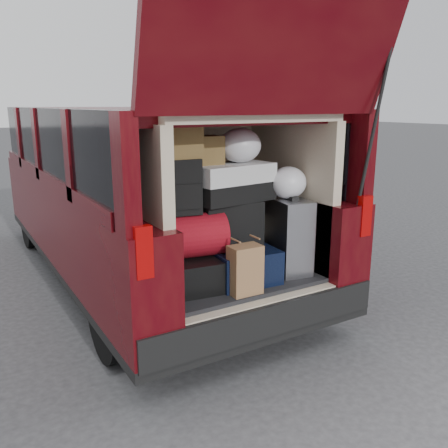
{
  "coord_description": "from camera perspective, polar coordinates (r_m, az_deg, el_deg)",
  "views": [
    {
      "loc": [
        -1.76,
        -2.71,
        1.81
      ],
      "look_at": [
        -0.02,
        0.2,
        0.96
      ],
      "focal_mm": 38.0,
      "sensor_mm": 36.0,
      "label": 1
    }
  ],
  "objects": [
    {
      "name": "ground",
      "position": [
        3.7,
        1.94,
        -15.15
      ],
      "size": [
        80.0,
        80.0,
        0.0
      ],
      "primitive_type": "plane",
      "color": "#333336",
      "rests_on": "ground"
    },
    {
      "name": "minivan",
      "position": [
        4.97,
        -9.63,
        3.53
      ],
      "size": [
        1.9,
        5.35,
        2.77
      ],
      "color": "black",
      "rests_on": "ground"
    },
    {
      "name": "load_floor",
      "position": [
        3.79,
        -0.31,
        -9.77
      ],
      "size": [
        1.24,
        1.05,
        0.55
      ],
      "primitive_type": "cube",
      "color": "black",
      "rests_on": "ground"
    },
    {
      "name": "black_hardshell",
      "position": [
        3.41,
        -4.65,
        -5.59
      ],
      "size": [
        0.47,
        0.6,
        0.22
      ],
      "primitive_type": "cube",
      "rotation": [
        0.0,
        0.0,
        -0.12
      ],
      "color": "black",
      "rests_on": "load_floor"
    },
    {
      "name": "navy_hardshell",
      "position": [
        3.54,
        1.64,
        -4.58
      ],
      "size": [
        0.5,
        0.6,
        0.25
      ],
      "primitive_type": "cube",
      "rotation": [
        0.0,
        0.0,
        -0.08
      ],
      "color": "black",
      "rests_on": "load_floor"
    },
    {
      "name": "silver_roller",
      "position": [
        3.67,
        7.81,
        -1.4
      ],
      "size": [
        0.3,
        0.42,
        0.57
      ],
      "primitive_type": "cube",
      "rotation": [
        0.0,
        0.0,
        -0.18
      ],
      "color": "silver",
      "rests_on": "load_floor"
    },
    {
      "name": "kraft_bag",
      "position": [
        3.24,
        2.54,
        -5.52
      ],
      "size": [
        0.22,
        0.15,
        0.34
      ],
      "primitive_type": "cube",
      "rotation": [
        0.0,
        0.0,
        -0.02
      ],
      "color": "olive",
      "rests_on": "load_floor"
    },
    {
      "name": "red_duffel",
      "position": [
        3.3,
        -4.07,
        -1.36
      ],
      "size": [
        0.52,
        0.39,
        0.31
      ],
      "primitive_type": "cube",
      "rotation": [
        0.0,
        0.0,
        -0.17
      ],
      "color": "maroon",
      "rests_on": "black_hardshell"
    },
    {
      "name": "black_soft_case",
      "position": [
        3.5,
        0.55,
        0.09
      ],
      "size": [
        0.47,
        0.3,
        0.33
      ],
      "primitive_type": "cube",
      "rotation": [
        0.0,
        0.0,
        -0.06
      ],
      "color": "black",
      "rests_on": "navy_hardshell"
    },
    {
      "name": "backpack",
      "position": [
        3.22,
        -5.24,
        4.49
      ],
      "size": [
        0.29,
        0.21,
        0.38
      ],
      "primitive_type": "cube",
      "rotation": [
        0.0,
        0.0,
        -0.19
      ],
      "color": "black",
      "rests_on": "red_duffel"
    },
    {
      "name": "twotone_duffel",
      "position": [
        3.46,
        0.91,
        5.02
      ],
      "size": [
        0.64,
        0.38,
        0.27
      ],
      "primitive_type": "cube",
      "rotation": [
        0.0,
        0.0,
        0.12
      ],
      "color": "silver",
      "rests_on": "black_soft_case"
    },
    {
      "name": "grocery_sack_lower",
      "position": [
        3.22,
        -5.21,
        9.88
      ],
      "size": [
        0.25,
        0.21,
        0.22
      ],
      "primitive_type": "cube",
      "rotation": [
        0.0,
        0.0,
        -0.03
      ],
      "color": "olive",
      "rests_on": "backpack"
    },
    {
      "name": "grocery_sack_upper",
      "position": [
        3.4,
        -2.05,
        8.87
      ],
      "size": [
        0.2,
        0.16,
        0.2
      ],
      "primitive_type": "cube",
      "rotation": [
        0.0,
        0.0,
        0.0
      ],
      "color": "olive",
      "rests_on": "twotone_duffel"
    },
    {
      "name": "plastic_bag_center",
      "position": [
        3.49,
        1.95,
        9.41
      ],
      "size": [
        0.34,
        0.32,
        0.25
      ],
      "primitive_type": "ellipsoid",
      "rotation": [
        0.0,
        0.0,
        0.1
      ],
      "color": "silver",
      "rests_on": "twotone_duffel"
    },
    {
      "name": "plastic_bag_right",
      "position": [
        3.61,
        7.73,
        4.95
      ],
      "size": [
        0.32,
        0.3,
        0.24
      ],
      "primitive_type": "ellipsoid",
      "rotation": [
        0.0,
        0.0,
        0.14
      ],
      "color": "silver",
      "rests_on": "silver_roller"
    }
  ]
}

